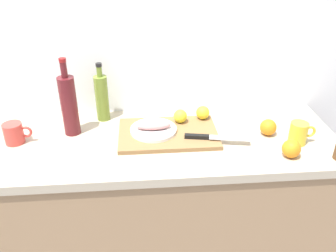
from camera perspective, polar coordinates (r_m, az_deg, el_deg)
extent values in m
cube|color=white|center=(1.79, -7.99, 12.83)|extent=(3.20, 0.05, 2.50)
cube|color=#9E7A56|center=(1.91, -6.67, -14.43)|extent=(2.00, 0.58, 0.86)
cube|color=#B7A88E|center=(1.64, -7.56, -2.94)|extent=(2.00, 0.60, 0.04)
cube|color=olive|center=(1.65, 0.00, -1.21)|extent=(0.45, 0.30, 0.02)
cylinder|color=white|center=(1.65, -2.34, -0.61)|extent=(0.21, 0.21, 0.01)
ellipsoid|color=tan|center=(1.63, -2.36, 0.17)|extent=(0.16, 0.07, 0.04)
cube|color=silver|center=(1.60, 9.83, -1.93)|extent=(0.18, 0.07, 0.00)
cube|color=black|center=(1.59, 4.64, -1.70)|extent=(0.11, 0.04, 0.02)
sphere|color=yellow|center=(1.75, 5.59, 2.15)|extent=(0.07, 0.07, 0.07)
sphere|color=yellow|center=(1.71, 1.98, 1.60)|extent=(0.07, 0.07, 0.07)
cylinder|color=olive|center=(1.78, -10.54, 4.38)|extent=(0.06, 0.06, 0.23)
cylinder|color=olive|center=(1.72, -10.95, 8.56)|extent=(0.03, 0.03, 0.05)
cylinder|color=black|center=(1.71, -11.05, 9.60)|extent=(0.03, 0.03, 0.02)
cylinder|color=#59191E|center=(1.67, -15.54, 3.08)|extent=(0.07, 0.07, 0.28)
cylinder|color=#59191E|center=(1.61, -16.36, 8.65)|extent=(0.03, 0.03, 0.07)
cylinder|color=maroon|center=(1.59, -16.58, 10.09)|extent=(0.03, 0.03, 0.02)
cylinder|color=#CC3F38|center=(1.72, -23.51, -1.08)|extent=(0.08, 0.08, 0.09)
torus|color=#CC3F38|center=(1.70, -21.81, -0.88)|extent=(0.06, 0.01, 0.06)
cylinder|color=yellow|center=(1.68, 20.14, -1.07)|extent=(0.08, 0.08, 0.10)
torus|color=yellow|center=(1.70, 21.74, -0.84)|extent=(0.06, 0.01, 0.06)
sphere|color=orange|center=(1.57, 19.15, -3.45)|extent=(0.08, 0.08, 0.08)
sphere|color=orange|center=(1.71, 15.74, -0.17)|extent=(0.08, 0.08, 0.08)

